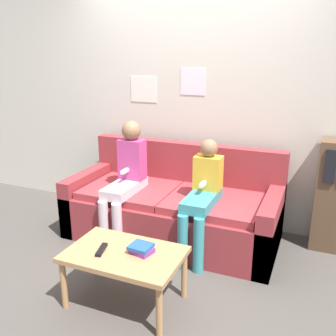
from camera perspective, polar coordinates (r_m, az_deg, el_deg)
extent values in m
plane|color=#4C4742|center=(3.37, -2.91, -14.31)|extent=(10.00, 10.00, 0.00)
cube|color=beige|center=(3.92, 3.91, 10.45)|extent=(8.00, 0.06, 2.60)
cube|color=white|center=(4.09, -3.74, 11.87)|extent=(0.30, 0.00, 0.27)
cube|color=silver|center=(3.87, 3.80, 12.99)|extent=(0.26, 0.00, 0.27)
cube|color=maroon|center=(3.69, 0.61, -7.61)|extent=(2.02, 0.89, 0.42)
cube|color=maroon|center=(3.87, 2.75, 0.52)|extent=(2.02, 0.14, 0.46)
cube|color=maroon|center=(4.08, -11.71, -4.27)|extent=(0.14, 0.89, 0.58)
cube|color=maroon|center=(3.45, 15.37, -8.69)|extent=(0.14, 0.89, 0.58)
cube|color=#A1343A|center=(3.74, -5.69, -3.31)|extent=(0.85, 0.73, 0.07)
cube|color=#A1343A|center=(3.44, 7.06, -5.27)|extent=(0.85, 0.73, 0.07)
cube|color=#AD7F51|center=(2.73, -6.66, -12.95)|extent=(0.82, 0.53, 0.04)
cylinder|color=#AD7F51|center=(2.87, -15.59, -16.77)|extent=(0.04, 0.04, 0.38)
cylinder|color=#AD7F51|center=(2.54, -1.34, -21.07)|extent=(0.04, 0.04, 0.38)
cylinder|color=#AD7F51|center=(3.17, -10.48, -12.81)|extent=(0.04, 0.04, 0.38)
cylinder|color=#AD7F51|center=(2.88, 2.49, -15.91)|extent=(0.04, 0.04, 0.38)
cylinder|color=silver|center=(3.50, -9.72, -8.71)|extent=(0.09, 0.09, 0.49)
cylinder|color=silver|center=(3.43, -7.72, -9.16)|extent=(0.09, 0.09, 0.49)
cube|color=silver|center=(3.57, -6.61, -2.98)|extent=(0.23, 0.55, 0.09)
cube|color=#B73D7F|center=(3.64, -5.49, 1.36)|extent=(0.24, 0.16, 0.39)
sphere|color=#8C6647|center=(3.57, -5.61, 5.69)|extent=(0.18, 0.18, 0.18)
cube|color=white|center=(3.53, -6.60, -0.46)|extent=(0.03, 0.12, 0.03)
cylinder|color=teal|center=(3.19, 2.24, -11.19)|extent=(0.09, 0.09, 0.49)
cylinder|color=teal|center=(3.15, 4.67, -11.64)|extent=(0.09, 0.09, 0.49)
cube|color=teal|center=(3.29, 5.18, -4.79)|extent=(0.23, 0.55, 0.09)
cube|color=gold|center=(3.37, 6.13, -0.71)|extent=(0.24, 0.16, 0.30)
sphere|color=#8C6647|center=(3.30, 6.25, 3.04)|extent=(0.16, 0.16, 0.16)
cube|color=white|center=(3.25, 5.32, -2.49)|extent=(0.03, 0.12, 0.03)
cube|color=black|center=(2.76, -10.10, -12.16)|extent=(0.08, 0.17, 0.02)
cube|color=#7A3389|center=(2.70, -4.01, -12.45)|extent=(0.17, 0.15, 0.03)
cube|color=#23519E|center=(2.69, -4.17, -11.84)|extent=(0.16, 0.15, 0.02)
cube|color=black|center=(3.48, 23.50, 0.20)|extent=(0.09, 0.02, 0.29)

